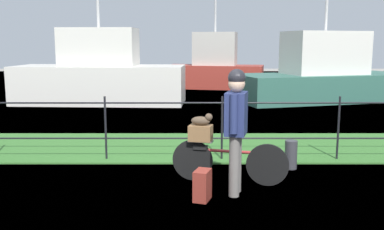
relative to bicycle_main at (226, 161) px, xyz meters
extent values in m
plane|color=gray|center=(-1.00, -0.97, -0.32)|extent=(60.00, 60.00, 0.00)
cube|color=#38702D|center=(-1.00, 2.16, -0.31)|extent=(27.00, 2.40, 0.03)
plane|color=slate|center=(-1.00, 10.83, -0.32)|extent=(30.00, 30.00, 0.00)
cylinder|color=black|center=(-2.00, 1.21, 0.24)|extent=(0.04, 0.04, 1.12)
cylinder|color=black|center=(0.00, 1.21, 0.24)|extent=(0.04, 0.04, 1.12)
cylinder|color=black|center=(2.00, 1.21, 0.24)|extent=(0.04, 0.04, 1.12)
cylinder|color=black|center=(-1.00, 1.21, 0.07)|extent=(18.00, 0.03, 0.03)
cylinder|color=black|center=(-1.00, 1.21, 0.68)|extent=(18.00, 0.03, 0.03)
cylinder|color=black|center=(0.55, -0.13, -0.02)|extent=(0.60, 0.19, 0.60)
cylinder|color=black|center=(-0.51, 0.12, -0.02)|extent=(0.60, 0.19, 0.60)
cylinder|color=#9E2D2D|center=(0.02, -0.01, 0.15)|extent=(0.84, 0.24, 0.04)
cube|color=black|center=(-0.39, 0.09, 0.18)|extent=(0.22, 0.13, 0.06)
cube|color=slate|center=(-0.39, 0.09, 0.27)|extent=(0.39, 0.24, 0.02)
cube|color=brown|center=(-0.39, 0.09, 0.40)|extent=(0.37, 0.31, 0.23)
ellipsoid|color=#4C3D2D|center=(-0.39, 0.09, 0.57)|extent=(0.31, 0.20, 0.13)
sphere|color=#4C3D2D|center=(-0.28, 0.07, 0.63)|extent=(0.11, 0.11, 0.11)
cylinder|color=slate|center=(0.09, -0.38, 0.09)|extent=(0.14, 0.14, 0.82)
cylinder|color=slate|center=(0.04, -0.58, 0.09)|extent=(0.14, 0.14, 0.82)
cube|color=navy|center=(0.06, -0.48, 0.78)|extent=(0.35, 0.45, 0.56)
cylinder|color=navy|center=(0.11, -0.26, 0.80)|extent=(0.10, 0.10, 0.50)
cylinder|color=navy|center=(0.01, -0.69, 0.80)|extent=(0.10, 0.10, 0.50)
sphere|color=tan|center=(0.06, -0.48, 1.17)|extent=(0.22, 0.22, 0.22)
sphere|color=black|center=(0.06, -0.48, 1.24)|extent=(0.23, 0.23, 0.23)
cube|color=maroon|center=(-0.38, -0.72, -0.12)|extent=(0.26, 0.32, 0.40)
cylinder|color=#38383D|center=(1.08, 0.71, -0.09)|extent=(0.20, 0.20, 0.46)
cube|color=silver|center=(-3.62, 8.57, 0.31)|extent=(5.73, 2.32, 1.27)
cube|color=silver|center=(-3.62, 8.57, 1.57)|extent=(2.55, 1.55, 1.25)
cylinder|color=#B2B2B2|center=(-3.62, 8.57, 2.99)|extent=(0.10, 0.10, 1.60)
cube|color=#336656|center=(4.12, 9.22, 0.15)|extent=(6.47, 3.88, 0.94)
cube|color=silver|center=(4.12, 9.22, 1.36)|extent=(3.01, 2.30, 1.48)
cylinder|color=#B2B2B2|center=(4.12, 9.22, 2.90)|extent=(0.10, 0.10, 1.60)
cube|color=#9E3328|center=(0.52, 13.58, 0.20)|extent=(4.54, 2.54, 1.04)
cube|color=#B7B2A8|center=(0.52, 13.58, 1.45)|extent=(2.09, 1.55, 1.47)
cylinder|color=#B2B2B2|center=(0.52, 13.58, 2.98)|extent=(0.10, 0.10, 1.60)
camera|label=1|loc=(-0.52, -6.09, 1.68)|focal=40.57mm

